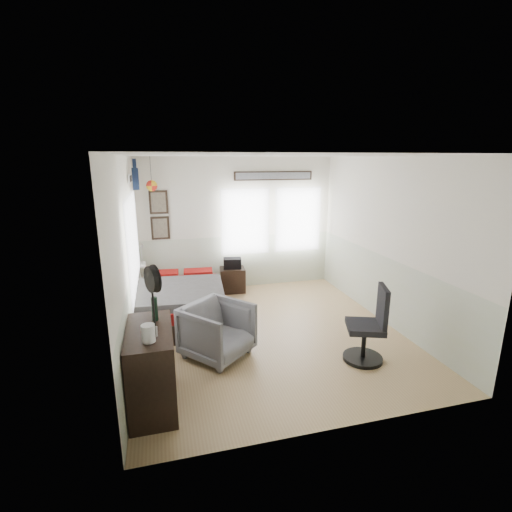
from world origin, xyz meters
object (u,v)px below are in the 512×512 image
Objects in this scene: nightstand at (233,280)px; armchair at (217,331)px; task_chair at (369,331)px; dresser at (152,368)px; bed at (180,302)px.

armchair is at bearing -100.08° from nightstand.
armchair is at bearing -177.95° from task_chair.
armchair is 0.78× the size of task_chair.
dresser is at bearing -109.27° from nightstand.
dresser is 3.70m from nightstand.
nightstand is (1.12, 1.12, -0.05)m from bed.
dresser is 1.21× the size of armchair.
dresser is at bearing -95.78° from bed.
armchair is at bearing 45.09° from dresser.
armchair is (0.42, -1.37, 0.07)m from bed.
bed is at bearing 159.76° from task_chair.
bed is 2.05× the size of dresser.
dresser reaches higher than nightstand.
armchair reaches higher than nightstand.
armchair is at bearing -67.78° from bed.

